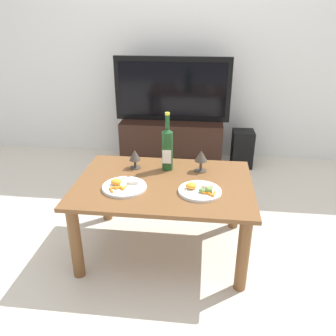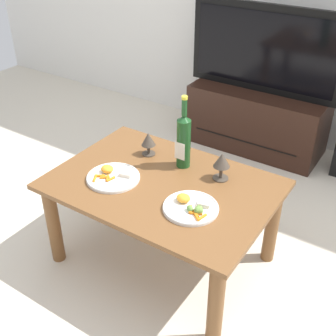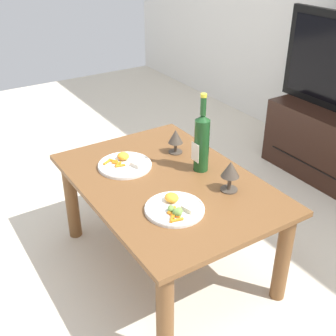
% 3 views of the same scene
% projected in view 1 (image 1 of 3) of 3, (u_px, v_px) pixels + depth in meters
% --- Properties ---
extents(ground_plane, '(6.40, 6.40, 0.00)m').
position_uv_depth(ground_plane, '(164.00, 248.00, 2.30)').
color(ground_plane, beige).
extents(back_wall, '(6.40, 0.10, 2.60)m').
position_uv_depth(back_wall, '(186.00, 30.00, 3.35)').
color(back_wall, silver).
rests_on(back_wall, ground_plane).
extents(dining_table, '(1.09, 0.76, 0.50)m').
position_uv_depth(dining_table, '(164.00, 195.00, 2.13)').
color(dining_table, brown).
rests_on(dining_table, ground_plane).
extents(tv_stand, '(1.01, 0.44, 0.47)m').
position_uv_depth(tv_stand, '(172.00, 142.00, 3.52)').
color(tv_stand, black).
rests_on(tv_stand, ground_plane).
extents(tv_screen, '(1.13, 0.05, 0.62)m').
position_uv_depth(tv_screen, '(172.00, 89.00, 3.29)').
color(tv_screen, black).
rests_on(tv_screen, tv_stand).
extents(floor_speaker, '(0.22, 0.22, 0.38)m').
position_uv_depth(floor_speaker, '(242.00, 149.00, 3.46)').
color(floor_speaker, black).
rests_on(floor_speaker, ground_plane).
extents(wine_bottle, '(0.07, 0.07, 0.39)m').
position_uv_depth(wine_bottle, '(168.00, 147.00, 2.20)').
color(wine_bottle, '#19471E').
rests_on(wine_bottle, dining_table).
extents(goblet_left, '(0.08, 0.08, 0.13)m').
position_uv_depth(goblet_left, '(135.00, 156.00, 2.25)').
color(goblet_left, '#473D33').
rests_on(goblet_left, dining_table).
extents(goblet_right, '(0.08, 0.08, 0.14)m').
position_uv_depth(goblet_right, '(201.00, 157.00, 2.20)').
color(goblet_right, '#473D33').
rests_on(goblet_right, dining_table).
extents(dinner_plate_left, '(0.27, 0.27, 0.05)m').
position_uv_depth(dinner_plate_left, '(124.00, 186.00, 2.02)').
color(dinner_plate_left, white).
rests_on(dinner_plate_left, dining_table).
extents(dinner_plate_right, '(0.25, 0.25, 0.05)m').
position_uv_depth(dinner_plate_right, '(200.00, 190.00, 1.97)').
color(dinner_plate_right, white).
rests_on(dinner_plate_right, dining_table).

